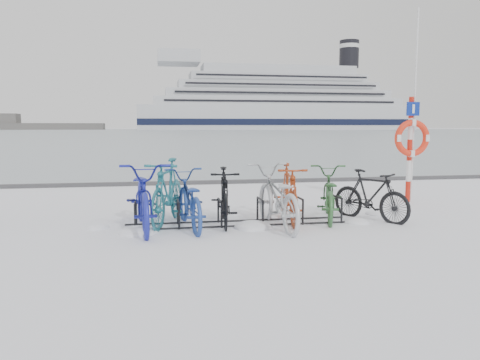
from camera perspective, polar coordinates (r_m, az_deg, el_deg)
name	(u,v)px	position (r m, az deg, el deg)	size (l,w,h in m)	color
ground	(240,224)	(8.29, 0.02, -5.41)	(900.00, 900.00, 0.00)	white
ice_sheet	(161,131)	(163.00, -9.61, 5.85)	(400.00, 298.00, 0.02)	#A8B5BD
quay_edge	(206,182)	(14.06, -4.19, -0.28)	(400.00, 0.25, 0.10)	#3F3F42
bike_rack	(240,214)	(8.25, 0.02, -4.18)	(4.00, 0.48, 0.46)	black
lifebuoy_station	(412,138)	(11.19, 20.19, 4.78)	(0.83, 0.23, 4.32)	red
cruise_ferry	(276,105)	(226.36, 4.39, 9.06)	(130.90, 24.70, 43.01)	silver
bike_0	(144,194)	(8.03, -11.66, -1.65)	(0.78, 2.25, 1.18)	#1C239A
bike_1	(168,190)	(8.37, -8.82, -1.23)	(0.56, 1.98, 1.19)	#1F6874
bike_2	(189,198)	(8.03, -6.29, -2.16)	(0.67, 1.94, 1.02)	#234293
bike_3	(224,195)	(8.27, -1.93, -1.80)	(0.49, 1.72, 1.03)	black
bike_4	(277,195)	(8.03, 4.48, -1.82)	(0.73, 2.10, 1.10)	#B9BDC1
bike_5	(289,192)	(8.49, 5.99, -1.43)	(0.51, 1.81, 1.09)	#A53A18
bike_6	(329,192)	(8.85, 10.74, -1.43)	(0.67, 1.93, 1.01)	#2E6031
bike_7	(371,194)	(8.93, 15.66, -1.64)	(0.45, 1.61, 0.97)	black
snow_drifts	(241,226)	(8.13, 0.18, -5.65)	(5.70, 1.40, 0.23)	white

